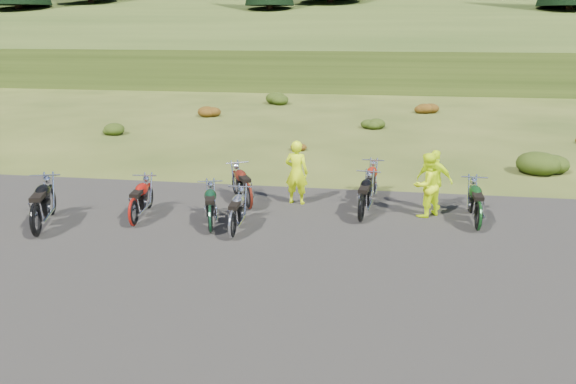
% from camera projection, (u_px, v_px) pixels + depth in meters
% --- Properties ---
extents(ground, '(300.00, 300.00, 0.00)m').
position_uv_depth(ground, '(260.00, 234.00, 13.40)').
color(ground, '#2E3E14').
rests_on(ground, ground).
extents(gravel_pad, '(20.00, 12.00, 0.04)m').
position_uv_depth(gravel_pad, '(241.00, 269.00, 11.51)').
color(gravel_pad, black).
rests_on(gravel_pad, ground).
extents(hill_slope, '(300.00, 45.97, 9.37)m').
position_uv_depth(hill_slope, '(352.00, 69.00, 60.70)').
color(hill_slope, '#2B3D14').
rests_on(hill_slope, ground).
extents(hill_plateau, '(300.00, 90.00, 9.17)m').
position_uv_depth(hill_plateau, '(364.00, 46.00, 117.45)').
color(hill_plateau, '#2B3D14').
rests_on(hill_plateau, ground).
extents(shrub_1, '(1.03, 1.03, 0.61)m').
position_uv_depth(shrub_1, '(112.00, 127.00, 25.32)').
color(shrub_1, black).
rests_on(shrub_1, ground).
extents(shrub_2, '(1.30, 1.30, 0.77)m').
position_uv_depth(shrub_2, '(208.00, 110.00, 29.89)').
color(shrub_2, '#672A0C').
rests_on(shrub_2, ground).
extents(shrub_3, '(1.56, 1.56, 0.92)m').
position_uv_depth(shrub_3, '(278.00, 97.00, 34.46)').
color(shrub_3, black).
rests_on(shrub_3, ground).
extents(shrub_4, '(0.77, 0.77, 0.45)m').
position_uv_depth(shrub_4, '(296.00, 145.00, 22.10)').
color(shrub_4, '#672A0C').
rests_on(shrub_4, ground).
extents(shrub_5, '(1.03, 1.03, 0.61)m').
position_uv_depth(shrub_5, '(372.00, 122.00, 26.67)').
color(shrub_5, black).
rests_on(shrub_5, ground).
extents(shrub_6, '(1.30, 1.30, 0.77)m').
position_uv_depth(shrub_6, '(426.00, 106.00, 31.24)').
color(shrub_6, '#672A0C').
rests_on(shrub_6, ground).
extents(shrub_7, '(1.56, 1.56, 0.92)m').
position_uv_depth(shrub_7, '(545.00, 159.00, 18.78)').
color(shrub_7, black).
rests_on(shrub_7, ground).
extents(motorcycle_0, '(1.44, 2.40, 1.19)m').
position_uv_depth(motorcycle_0, '(38.00, 237.00, 13.22)').
color(motorcycle_0, black).
rests_on(motorcycle_0, ground).
extents(motorcycle_1, '(0.86, 2.02, 1.03)m').
position_uv_depth(motorcycle_1, '(135.00, 227.00, 13.91)').
color(motorcycle_1, maroon).
rests_on(motorcycle_1, ground).
extents(motorcycle_2, '(1.13, 2.03, 1.01)m').
position_uv_depth(motorcycle_2, '(211.00, 234.00, 13.45)').
color(motorcycle_2, black).
rests_on(motorcycle_2, ground).
extents(motorcycle_3, '(0.70, 1.91, 0.99)m').
position_uv_depth(motorcycle_3, '(233.00, 239.00, 13.10)').
color(motorcycle_3, '#9A9A9E').
rests_on(motorcycle_3, ground).
extents(motorcycle_4, '(1.55, 2.10, 1.06)m').
position_uv_depth(motorcycle_4, '(249.00, 210.00, 15.15)').
color(motorcycle_4, '#52170D').
rests_on(motorcycle_4, ground).
extents(motorcycle_5, '(0.92, 2.10, 1.07)m').
position_uv_depth(motorcycle_5, '(361.00, 223.00, 14.17)').
color(motorcycle_5, black).
rests_on(motorcycle_5, ground).
extents(motorcycle_6, '(0.80, 2.03, 1.04)m').
position_uv_depth(motorcycle_6, '(369.00, 206.00, 15.50)').
color(motorcycle_6, '#9B1B0B').
rests_on(motorcycle_6, ground).
extents(motorcycle_7, '(0.72, 2.05, 1.07)m').
position_uv_depth(motorcycle_7, '(477.00, 231.00, 13.59)').
color(motorcycle_7, '#0E3412').
rests_on(motorcycle_7, ground).
extents(person_middle, '(0.71, 0.52, 1.77)m').
position_uv_depth(person_middle, '(296.00, 173.00, 15.37)').
color(person_middle, '#CEEE0C').
rests_on(person_middle, ground).
extents(person_right_a, '(1.03, 1.01, 1.67)m').
position_uv_depth(person_right_a, '(426.00, 186.00, 14.37)').
color(person_right_a, '#CEEE0C').
rests_on(person_right_a, ground).
extents(person_right_b, '(1.03, 0.73, 1.63)m').
position_uv_depth(person_right_b, '(434.00, 181.00, 14.87)').
color(person_right_b, '#CEEE0C').
rests_on(person_right_b, ground).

